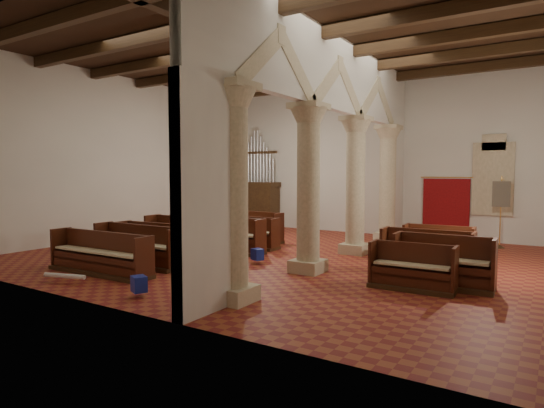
% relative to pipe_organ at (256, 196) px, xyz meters
% --- Properties ---
extents(floor, '(14.00, 14.00, 0.00)m').
position_rel_pipe_organ_xyz_m(floor, '(4.50, -5.50, -1.37)').
color(floor, brown).
rests_on(floor, ground).
extents(ceiling, '(14.00, 14.00, 0.00)m').
position_rel_pipe_organ_xyz_m(ceiling, '(4.50, -5.50, 4.63)').
color(ceiling, '#321D10').
rests_on(ceiling, wall_back).
extents(wall_back, '(14.00, 0.02, 6.00)m').
position_rel_pipe_organ_xyz_m(wall_back, '(4.50, 0.50, 1.63)').
color(wall_back, beige).
rests_on(wall_back, floor).
extents(wall_front, '(14.00, 0.02, 6.00)m').
position_rel_pipe_organ_xyz_m(wall_front, '(4.50, -11.50, 1.63)').
color(wall_front, beige).
rests_on(wall_front, floor).
extents(wall_left, '(0.02, 12.00, 6.00)m').
position_rel_pipe_organ_xyz_m(wall_left, '(-2.50, -5.50, 1.63)').
color(wall_left, beige).
rests_on(wall_left, floor).
extents(ceiling_beams, '(13.80, 11.80, 0.30)m').
position_rel_pipe_organ_xyz_m(ceiling_beams, '(4.50, -5.50, 4.45)').
color(ceiling_beams, '#3F2A14').
rests_on(ceiling_beams, wall_back).
extents(arcade, '(0.90, 11.90, 6.00)m').
position_rel_pipe_organ_xyz_m(arcade, '(6.30, -5.50, 2.19)').
color(arcade, beige).
rests_on(arcade, floor).
extents(window_back, '(1.00, 0.03, 2.20)m').
position_rel_pipe_organ_xyz_m(window_back, '(9.50, 0.48, 0.83)').
color(window_back, '#316F59').
rests_on(window_back, wall_back).
extents(pipe_organ, '(2.10, 0.85, 4.40)m').
position_rel_pipe_organ_xyz_m(pipe_organ, '(0.00, 0.00, 0.00)').
color(pipe_organ, '#3F2A14').
rests_on(pipe_organ, floor).
extents(lectern, '(0.48, 0.49, 1.15)m').
position_rel_pipe_organ_xyz_m(lectern, '(2.62, -0.01, -0.90)').
color(lectern, '#332110').
rests_on(lectern, floor).
extents(dossal_curtain, '(1.80, 0.07, 2.17)m').
position_rel_pipe_organ_xyz_m(dossal_curtain, '(8.00, 0.42, -0.21)').
color(dossal_curtain, maroon).
rests_on(dossal_curtain, floor).
extents(processional_banner, '(0.52, 0.67, 2.32)m').
position_rel_pipe_organ_xyz_m(processional_banner, '(9.87, -0.57, -0.58)').
color(processional_banner, '#3F2A14').
rests_on(processional_banner, floor).
extents(hymnal_box_a, '(0.39, 0.36, 0.31)m').
position_rel_pipe_organ_xyz_m(hymnal_box_a, '(4.54, -10.73, -1.12)').
color(hymnal_box_a, navy).
rests_on(hymnal_box_a, floor).
extents(hymnal_box_b, '(0.35, 0.31, 0.32)m').
position_rel_pipe_organ_xyz_m(hymnal_box_b, '(3.71, -7.94, -1.11)').
color(hymnal_box_b, navy).
rests_on(hymnal_box_b, floor).
extents(hymnal_box_c, '(0.37, 0.34, 0.30)m').
position_rel_pipe_organ_xyz_m(hymnal_box_c, '(4.68, -6.81, -1.12)').
color(hymnal_box_c, '#163297').
rests_on(hymnal_box_c, floor).
extents(tube_heater_a, '(1.02, 0.39, 0.10)m').
position_rel_pipe_organ_xyz_m(tube_heater_a, '(2.30, -10.85, -1.21)').
color(tube_heater_a, white).
rests_on(tube_heater_a, floor).
extents(tube_heater_b, '(1.06, 0.45, 0.11)m').
position_rel_pipe_organ_xyz_m(tube_heater_b, '(1.16, -8.56, -1.21)').
color(tube_heater_b, silver).
rests_on(tube_heater_b, floor).
extents(nave_pew_0, '(3.08, 0.73, 1.00)m').
position_rel_pipe_organ_xyz_m(nave_pew_0, '(2.15, -9.82, -1.04)').
color(nave_pew_0, '#3F2A14').
rests_on(nave_pew_0, floor).
extents(nave_pew_1, '(2.80, 0.71, 1.05)m').
position_rel_pipe_organ_xyz_m(nave_pew_1, '(2.15, -8.66, -1.02)').
color(nave_pew_1, '#3F2A14').
rests_on(nave_pew_1, floor).
extents(nave_pew_2, '(2.96, 0.80, 1.00)m').
position_rel_pipe_organ_xyz_m(nave_pew_2, '(2.01, -7.75, -1.04)').
color(nave_pew_2, '#3F2A14').
rests_on(nave_pew_2, floor).
extents(nave_pew_3, '(3.01, 0.80, 1.11)m').
position_rel_pipe_organ_xyz_m(nave_pew_3, '(2.25, -6.89, -1.00)').
color(nave_pew_3, '#3F2A14').
rests_on(nave_pew_3, floor).
extents(nave_pew_4, '(3.33, 0.78, 1.06)m').
position_rel_pipe_organ_xyz_m(nave_pew_4, '(2.48, -5.87, -1.02)').
color(nave_pew_4, '#3F2A14').
rests_on(nave_pew_4, floor).
extents(nave_pew_5, '(3.10, 0.76, 1.00)m').
position_rel_pipe_organ_xyz_m(nave_pew_5, '(2.48, -4.87, -1.04)').
color(nave_pew_5, '#3F2A14').
rests_on(nave_pew_5, floor).
extents(nave_pew_6, '(3.26, 0.89, 1.06)m').
position_rel_pipe_organ_xyz_m(nave_pew_6, '(1.93, -3.74, -1.02)').
color(nave_pew_6, '#3F2A14').
rests_on(nave_pew_6, floor).
extents(aisle_pew_0, '(1.75, 0.68, 0.96)m').
position_rel_pipe_organ_xyz_m(aisle_pew_0, '(8.90, -7.32, -1.05)').
color(aisle_pew_0, '#3F2A14').
rests_on(aisle_pew_0, floor).
extents(aisle_pew_1, '(2.04, 0.80, 1.11)m').
position_rel_pipe_organ_xyz_m(aisle_pew_1, '(9.40, -6.77, -1.00)').
color(aisle_pew_1, '#3F2A14').
rests_on(aisle_pew_1, floor).
extents(aisle_pew_2, '(2.11, 0.78, 1.08)m').
position_rel_pipe_organ_xyz_m(aisle_pew_2, '(8.85, -5.87, -1.01)').
color(aisle_pew_2, '#3F2A14').
rests_on(aisle_pew_2, floor).
extents(aisle_pew_3, '(1.77, 0.77, 1.05)m').
position_rel_pipe_organ_xyz_m(aisle_pew_3, '(8.82, -4.53, -1.02)').
color(aisle_pew_3, '#3F2A14').
rests_on(aisle_pew_3, floor).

